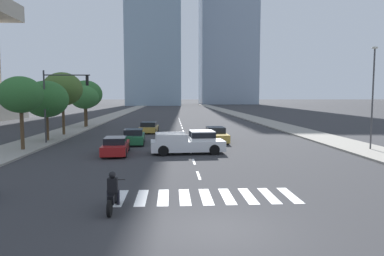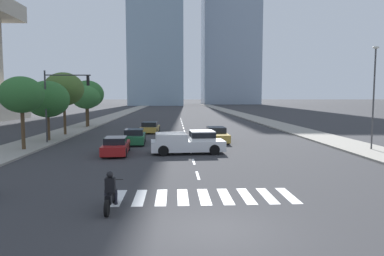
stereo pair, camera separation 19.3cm
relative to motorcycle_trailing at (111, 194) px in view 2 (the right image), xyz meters
name	(u,v)px [view 2 (the right image)]	position (x,y,z in m)	size (l,w,h in m)	color
ground_plane	(214,230)	(3.62, -2.23, -0.58)	(800.00, 800.00, 0.00)	#333335
sidewalk_east	(300,131)	(17.26, 27.77, -0.51)	(4.00, 260.00, 0.15)	gray
sidewalk_west	(65,132)	(-10.02, 27.77, -0.51)	(4.00, 260.00, 0.15)	gray
crosswalk_near	(204,197)	(3.62, 1.53, -0.58)	(7.65, 2.44, 0.01)	silver
lane_divider_center	(184,131)	(3.62, 29.53, -0.58)	(0.14, 50.00, 0.01)	silver
motorcycle_trailing	(111,194)	(0.00, 0.00, 0.00)	(0.70, 2.16, 1.49)	black
pickup_truck	(191,142)	(3.64, 12.82, 0.23)	(5.50, 2.43, 1.67)	silver
sedan_red_0	(116,146)	(-1.87, 12.75, 0.01)	(1.94, 4.57, 1.27)	maroon
sedan_gold_1	(216,135)	(6.28, 19.25, 0.04)	(1.93, 4.83, 1.36)	#B28E38
sedan_green_2	(134,137)	(-1.14, 18.26, 0.03)	(2.00, 4.45, 1.33)	#1E6038
sedan_gold_3	(150,128)	(-0.41, 27.86, -0.01)	(2.12, 4.46, 1.24)	#B28E38
traffic_signal_far	(62,94)	(-7.42, 18.53, 3.83)	(4.24, 0.28, 6.28)	#333335
street_lamp_east	(374,90)	(17.56, 13.24, 4.08)	(0.50, 0.24, 7.82)	#3F3F42
street_tree_nearest	(22,95)	(-9.22, 14.62, 3.72)	(3.27, 3.27, 5.57)	#4C3823
street_tree_second	(47,99)	(-9.22, 20.11, 3.35)	(3.95, 3.95, 5.47)	#4C3823
street_tree_third	(64,89)	(-9.22, 25.07, 4.35)	(4.12, 4.12, 6.55)	#4C3823
street_tree_fourth	(86,96)	(-9.22, 34.56, 3.57)	(3.89, 3.89, 5.67)	#4C3823
street_tree_fifth	(87,94)	(-9.22, 35.27, 3.86)	(4.34, 4.34, 6.14)	#4C3823
office_tower_center_skyline	(230,1)	(31.26, 170.41, 51.85)	(27.96, 24.10, 114.14)	#8C9EB2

